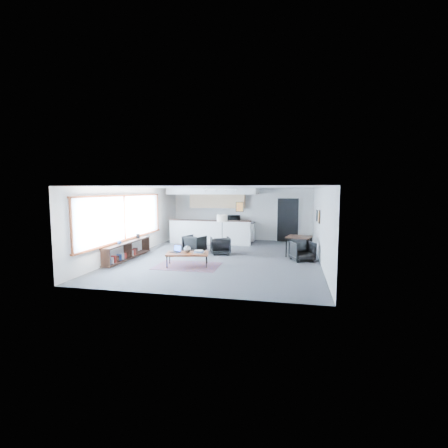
% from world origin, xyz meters
% --- Properties ---
extents(room, '(7.02, 9.02, 2.62)m').
position_xyz_m(room, '(0.00, 0.00, 1.30)').
color(room, '#49494C').
rests_on(room, ground).
extents(window, '(0.10, 5.95, 1.66)m').
position_xyz_m(window, '(-3.46, -0.90, 1.46)').
color(window, '#8CBFFF').
rests_on(window, room).
extents(console, '(0.35, 3.00, 0.80)m').
position_xyz_m(console, '(-3.30, -1.05, 0.33)').
color(console, black).
rests_on(console, floor).
extents(kitchenette, '(4.20, 1.96, 2.60)m').
position_xyz_m(kitchenette, '(-1.20, 3.71, 1.38)').
color(kitchenette, white).
rests_on(kitchenette, floor).
extents(doorway, '(1.10, 0.12, 2.15)m').
position_xyz_m(doorway, '(2.30, 4.42, 1.07)').
color(doorway, black).
rests_on(doorway, room).
extents(track_light, '(1.60, 0.07, 0.15)m').
position_xyz_m(track_light, '(-0.59, 2.20, 2.53)').
color(track_light, silver).
rests_on(track_light, room).
extents(wall_art_lower, '(0.03, 0.38, 0.48)m').
position_xyz_m(wall_art_lower, '(3.47, 0.40, 1.55)').
color(wall_art_lower, black).
rests_on(wall_art_lower, room).
extents(wall_art_upper, '(0.03, 0.34, 0.44)m').
position_xyz_m(wall_art_upper, '(3.47, 1.70, 1.50)').
color(wall_art_upper, black).
rests_on(wall_art_upper, room).
extents(kilim_rug, '(2.11, 1.45, 0.01)m').
position_xyz_m(kilim_rug, '(-0.82, -1.61, 0.01)').
color(kilim_rug, '#553440').
rests_on(kilim_rug, floor).
extents(coffee_table, '(1.50, 1.03, 0.45)m').
position_xyz_m(coffee_table, '(-0.82, -1.61, 0.41)').
color(coffee_table, brown).
rests_on(coffee_table, floor).
extents(laptop, '(0.40, 0.37, 0.23)m').
position_xyz_m(laptop, '(-1.22, -1.58, 0.51)').
color(laptop, black).
rests_on(laptop, coffee_table).
extents(ceramic_pot, '(0.24, 0.24, 0.24)m').
position_xyz_m(ceramic_pot, '(-0.82, -1.60, 0.56)').
color(ceramic_pot, gray).
rests_on(ceramic_pot, coffee_table).
extents(book_stack, '(0.32, 0.25, 0.10)m').
position_xyz_m(book_stack, '(-0.44, -1.58, 0.49)').
color(book_stack, silver).
rests_on(book_stack, coffee_table).
extents(coaster, '(0.11, 0.11, 0.01)m').
position_xyz_m(coaster, '(-0.69, -1.79, 0.45)').
color(coaster, '#E5590C').
rests_on(coaster, coffee_table).
extents(armchair_left, '(0.91, 0.88, 0.75)m').
position_xyz_m(armchair_left, '(-1.31, 0.74, 0.38)').
color(armchair_left, black).
rests_on(armchair_left, floor).
extents(armchair_right, '(0.92, 0.89, 0.75)m').
position_xyz_m(armchair_right, '(-0.21, 0.58, 0.37)').
color(armchair_right, black).
rests_on(armchair_right, floor).
extents(floor_lamp, '(0.57, 0.57, 1.50)m').
position_xyz_m(floor_lamp, '(-0.26, 1.16, 1.30)').
color(floor_lamp, black).
rests_on(floor_lamp, floor).
extents(dining_table, '(1.05, 1.05, 0.75)m').
position_xyz_m(dining_table, '(2.80, 0.86, 0.69)').
color(dining_table, black).
rests_on(dining_table, floor).
extents(dining_chair_near, '(0.81, 0.79, 0.65)m').
position_xyz_m(dining_chair_near, '(2.90, 0.03, 0.32)').
color(dining_chair_near, black).
rests_on(dining_chair_near, floor).
extents(dining_chair_far, '(0.73, 0.71, 0.59)m').
position_xyz_m(dining_chair_far, '(2.89, 2.15, 0.29)').
color(dining_chair_far, black).
rests_on(dining_chair_far, floor).
extents(microwave, '(0.59, 0.33, 0.40)m').
position_xyz_m(microwave, '(-0.34, 4.15, 1.13)').
color(microwave, black).
rests_on(microwave, kitchenette).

